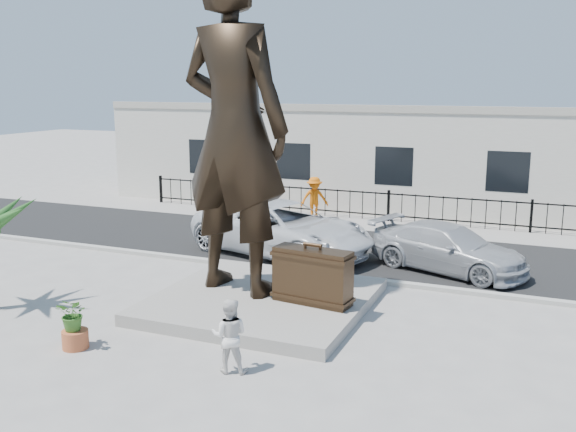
{
  "coord_description": "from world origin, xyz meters",
  "views": [
    {
      "loc": [
        6.05,
        -12.64,
        5.6
      ],
      "look_at": [
        0.0,
        2.0,
        2.3
      ],
      "focal_mm": 40.0,
      "sensor_mm": 36.0,
      "label": 1
    }
  ],
  "objects_px": {
    "suitcase": "(312,276)",
    "car_white": "(282,228)",
    "tourist": "(230,336)",
    "statue": "(234,129)"
  },
  "relations": [
    {
      "from": "tourist",
      "to": "statue",
      "type": "bearing_deg",
      "value": -80.99
    },
    {
      "from": "statue",
      "to": "car_white",
      "type": "relative_size",
      "value": 1.33
    },
    {
      "from": "suitcase",
      "to": "tourist",
      "type": "bearing_deg",
      "value": -88.99
    },
    {
      "from": "suitcase",
      "to": "car_white",
      "type": "relative_size",
      "value": 0.31
    },
    {
      "from": "suitcase",
      "to": "car_white",
      "type": "distance_m",
      "value": 5.7
    },
    {
      "from": "tourist",
      "to": "car_white",
      "type": "xyz_separation_m",
      "value": [
        -2.49,
        8.53,
        0.13
      ]
    },
    {
      "from": "tourist",
      "to": "suitcase",
      "type": "bearing_deg",
      "value": -112.28
    },
    {
      "from": "suitcase",
      "to": "car_white",
      "type": "xyz_separation_m",
      "value": [
        -2.88,
        4.92,
        -0.1
      ]
    },
    {
      "from": "suitcase",
      "to": "tourist",
      "type": "distance_m",
      "value": 3.64
    },
    {
      "from": "tourist",
      "to": "car_white",
      "type": "bearing_deg",
      "value": -89.81
    }
  ]
}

